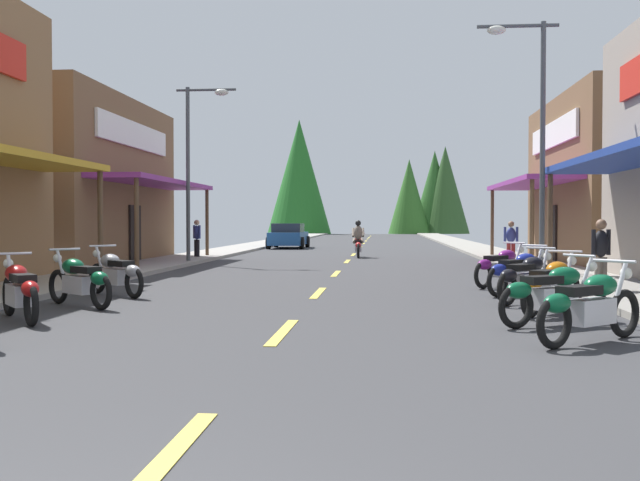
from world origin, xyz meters
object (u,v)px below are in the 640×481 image
(motorcycle_parked_left_2, at_px, (80,280))
(pedestrian_by_shop, at_px, (601,252))
(motorcycle_parked_right_3, at_px, (527,277))
(motorcycle_parked_right_1, at_px, (553,292))
(motorcycle_parked_right_5, at_px, (501,266))
(motorcycle_parked_right_2, at_px, (551,284))
(parked_car_curbside, at_px, (288,236))
(streetlamp_right, at_px, (531,114))
(pedestrian_waiting, at_px, (511,240))
(motorcycle_parked_right_4, at_px, (519,271))
(rider_cruising_lead, at_px, (358,242))
(motorcycle_parked_left_3, at_px, (116,272))
(pedestrian_browsing, at_px, (197,237))
(motorcycle_parked_right_0, at_px, (590,305))
(streetlamp_left, at_px, (197,149))

(motorcycle_parked_left_2, xyz_separation_m, pedestrian_by_shop, (9.86, 2.89, 0.42))
(motorcycle_parked_right_3, xyz_separation_m, pedestrian_by_shop, (1.78, 1.54, 0.42))
(motorcycle_parked_right_1, height_order, motorcycle_parked_right_5, same)
(motorcycle_parked_right_2, distance_m, pedestrian_by_shop, 3.61)
(motorcycle_parked_right_5, bearing_deg, parked_car_curbside, 61.20)
(streetlamp_right, bearing_deg, pedestrian_waiting, 85.00)
(pedestrian_by_shop, xyz_separation_m, parked_car_curbside, (-9.83, 25.86, -0.22))
(motorcycle_parked_right_1, xyz_separation_m, motorcycle_parked_right_2, (0.28, 1.40, 0.00))
(motorcycle_parked_right_2, relative_size, motorcycle_parked_right_4, 1.10)
(motorcycle_parked_right_4, relative_size, rider_cruising_lead, 0.75)
(motorcycle_parked_right_2, distance_m, motorcycle_parked_left_2, 8.17)
(motorcycle_parked_right_1, bearing_deg, streetlamp_right, 47.61)
(motorcycle_parked_right_3, xyz_separation_m, parked_car_curbside, (-8.05, 27.40, 0.20))
(pedestrian_by_shop, relative_size, pedestrian_waiting, 1.03)
(motorcycle_parked_left_3, xyz_separation_m, pedestrian_waiting, (9.90, 11.83, 0.39))
(motorcycle_parked_right_3, bearing_deg, motorcycle_parked_right_1, -144.74)
(motorcycle_parked_right_2, relative_size, motorcycle_parked_right_3, 1.02)
(motorcycle_parked_right_1, xyz_separation_m, motorcycle_parked_right_3, (0.19, 3.02, 0.00))
(pedestrian_browsing, bearing_deg, motorcycle_parked_right_3, -96.07)
(motorcycle_parked_right_2, bearing_deg, motorcycle_parked_left_3, 112.21)
(motorcycle_parked_right_0, xyz_separation_m, motorcycle_parked_right_4, (0.23, 6.14, 0.00))
(motorcycle_parked_right_0, distance_m, pedestrian_waiting, 17.11)
(motorcycle_parked_right_0, height_order, motorcycle_parked_right_3, same)
(streetlamp_left, relative_size, motorcycle_parked_left_2, 3.61)
(motorcycle_parked_right_1, bearing_deg, motorcycle_parked_left_2, 134.50)
(motorcycle_parked_right_0, bearing_deg, motorcycle_parked_right_3, 47.25)
(motorcycle_parked_right_1, relative_size, motorcycle_parked_right_4, 1.14)
(streetlamp_right, distance_m, motorcycle_parked_right_4, 6.11)
(motorcycle_parked_left_2, xyz_separation_m, motorcycle_parked_left_3, (-0.04, 1.91, 0.00))
(motorcycle_parked_right_4, bearing_deg, motorcycle_parked_left_3, 142.78)
(motorcycle_parked_right_0, height_order, motorcycle_parked_left_2, same)
(pedestrian_browsing, bearing_deg, motorcycle_parked_right_1, -101.28)
(pedestrian_by_shop, distance_m, pedestrian_browsing, 17.85)
(motorcycle_parked_right_0, height_order, rider_cruising_lead, rider_cruising_lead)
(streetlamp_right, xyz_separation_m, motorcycle_parked_right_3, (-1.23, -6.11, -3.90))
(motorcycle_parked_right_1, distance_m, motorcycle_parked_right_3, 3.03)
(motorcycle_parked_right_2, height_order, motorcycle_parked_left_3, same)
(motorcycle_parked_right_2, relative_size, rider_cruising_lead, 0.83)
(streetlamp_right, height_order, parked_car_curbside, streetlamp_right)
(streetlamp_left, distance_m, motorcycle_parked_right_0, 19.24)
(motorcycle_parked_right_5, relative_size, pedestrian_waiting, 1.07)
(streetlamp_left, relative_size, motorcycle_parked_left_3, 3.74)
(streetlamp_left, height_order, motorcycle_parked_left_3, streetlamp_left)
(motorcycle_parked_left_3, xyz_separation_m, parked_car_curbside, (0.07, 26.85, 0.20))
(rider_cruising_lead, relative_size, pedestrian_waiting, 1.40)
(motorcycle_parked_right_0, bearing_deg, motorcycle_parked_right_5, 47.36)
(motorcycle_parked_right_5, bearing_deg, rider_cruising_lead, 58.15)
(rider_cruising_lead, xyz_separation_m, pedestrian_waiting, (5.53, -4.64, 0.22))
(streetlamp_right, relative_size, motorcycle_parked_right_0, 4.09)
(motorcycle_parked_right_2, bearing_deg, motorcycle_parked_left_2, 125.15)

